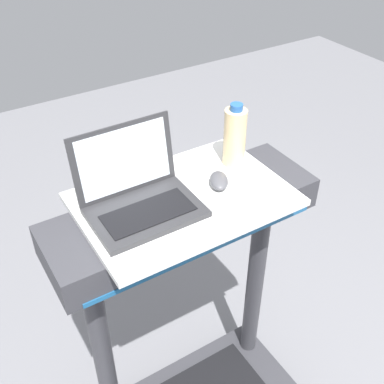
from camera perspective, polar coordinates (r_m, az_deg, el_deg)
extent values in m
cylinder|color=#38383D|center=(1.81, -10.60, -18.67)|extent=(0.07, 0.07, 0.88)
cylinder|color=#38383D|center=(2.02, 7.59, -10.36)|extent=(0.07, 0.07, 0.88)
cube|color=#38383D|center=(1.53, -0.99, -2.78)|extent=(0.90, 0.28, 0.11)
cube|color=#0C3F19|center=(1.44, 1.96, -5.87)|extent=(0.24, 0.01, 0.06)
cube|color=#1E598C|center=(1.47, 1.90, -7.14)|extent=(0.81, 0.00, 0.02)
cube|color=white|center=(1.49, -1.01, -0.86)|extent=(0.65, 0.45, 0.02)
cube|color=#2D2D30|center=(1.42, -5.55, -2.44)|extent=(0.32, 0.22, 0.02)
cube|color=black|center=(1.40, -5.26, -2.48)|extent=(0.27, 0.12, 0.00)
cube|color=#2D2D30|center=(1.44, -8.16, 3.93)|extent=(0.32, 0.04, 0.22)
cube|color=white|center=(1.44, -8.08, 3.87)|extent=(0.29, 0.03, 0.19)
ellipsoid|color=#4C4C51|center=(1.53, 3.23, 1.37)|extent=(0.10, 0.12, 0.03)
cylinder|color=beige|center=(1.59, 5.13, 6.51)|extent=(0.08, 0.08, 0.20)
cylinder|color=#2659A5|center=(1.54, 5.36, 10.07)|extent=(0.04, 0.04, 0.02)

